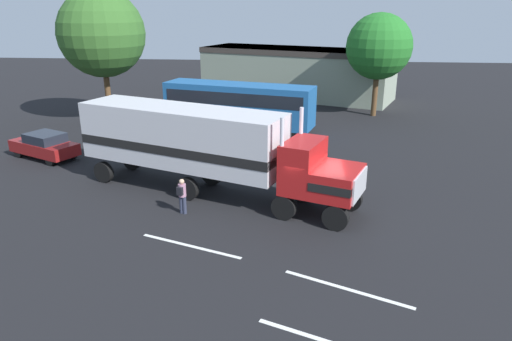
% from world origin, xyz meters
% --- Properties ---
extents(ground_plane, '(120.00, 120.00, 0.00)m').
position_xyz_m(ground_plane, '(0.00, 0.00, 0.00)').
color(ground_plane, black).
extents(lane_stripe_near, '(4.20, 1.63, 0.01)m').
position_xyz_m(lane_stripe_near, '(-4.73, -3.50, 0.01)').
color(lane_stripe_near, silver).
rests_on(lane_stripe_near, ground_plane).
extents(lane_stripe_mid, '(4.09, 1.91, 0.01)m').
position_xyz_m(lane_stripe_mid, '(1.02, -5.85, 0.01)').
color(lane_stripe_mid, silver).
rests_on(lane_stripe_mid, ground_plane).
extents(semi_truck, '(14.10, 7.43, 4.50)m').
position_xyz_m(semi_truck, '(-5.37, 1.99, 2.52)').
color(semi_truck, '#B21919').
rests_on(semi_truck, ground_plane).
extents(person_bystander, '(0.37, 0.47, 1.63)m').
position_xyz_m(person_bystander, '(-5.73, -0.59, 0.89)').
color(person_bystander, '#2D3347').
rests_on(person_bystander, ground_plane).
extents(parked_bus, '(11.29, 5.22, 3.40)m').
position_xyz_m(parked_bus, '(-5.14, 14.21, 2.07)').
color(parked_bus, '#1E5999').
rests_on(parked_bus, ground_plane).
extents(parked_car, '(4.75, 3.52, 1.57)m').
position_xyz_m(parked_car, '(-15.93, 6.45, 0.81)').
color(parked_car, maroon).
rests_on(parked_car, ground_plane).
extents(tree_left, '(6.49, 6.49, 9.99)m').
position_xyz_m(tree_left, '(-15.68, 15.97, 6.73)').
color(tree_left, brown).
rests_on(tree_left, ground_plane).
extents(tree_center, '(5.25, 5.25, 8.26)m').
position_xyz_m(tree_center, '(5.49, 20.01, 5.62)').
color(tree_center, brown).
rests_on(tree_center, ground_plane).
extents(building_backdrop, '(19.72, 12.37, 4.75)m').
position_xyz_m(building_backdrop, '(-1.12, 28.03, 2.58)').
color(building_backdrop, gray).
rests_on(building_backdrop, ground_plane).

